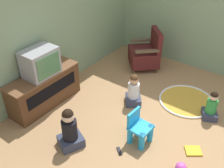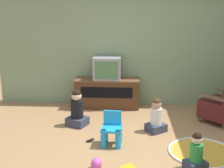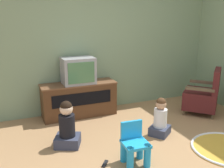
{
  "view_description": "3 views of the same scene",
  "coord_description": "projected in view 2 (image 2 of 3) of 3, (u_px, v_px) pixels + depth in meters",
  "views": [
    {
      "loc": [
        -2.95,
        -1.22,
        2.94
      ],
      "look_at": [
        -0.36,
        0.67,
        0.78
      ],
      "focal_mm": 42.0,
      "sensor_mm": 36.0,
      "label": 1
    },
    {
      "loc": [
        -0.17,
        -4.37,
        2.15
      ],
      "look_at": [
        -0.45,
        0.59,
        0.86
      ],
      "focal_mm": 50.0,
      "sensor_mm": 36.0,
      "label": 2
    },
    {
      "loc": [
        -1.82,
        -2.47,
        1.82
      ],
      "look_at": [
        -0.49,
        0.69,
        0.89
      ],
      "focal_mm": 42.0,
      "sensor_mm": 36.0,
      "label": 3
    }
  ],
  "objects": [
    {
      "name": "yellow_kid_chair",
      "position": [
        112.0,
        132.0,
        4.84
      ],
      "size": [
        0.33,
        0.32,
        0.52
      ],
      "rotation": [
        0.0,
        0.0,
        -0.06
      ],
      "color": "#1E99DB",
      "rests_on": "ground_plane"
    },
    {
      "name": "black_armchair",
      "position": [
        222.0,
        105.0,
        5.71
      ],
      "size": [
        0.84,
        0.84,
        0.86
      ],
      "rotation": [
        0.0,
        0.0,
        3.89
      ],
      "color": "brown",
      "rests_on": "ground_plane"
    },
    {
      "name": "remote_control",
      "position": [
        90.0,
        140.0,
        5.01
      ],
      "size": [
        0.13,
        0.15,
        0.02
      ],
      "rotation": [
        0.0,
        0.0,
        0.91
      ],
      "color": "black",
      "rests_on": "ground_plane"
    },
    {
      "name": "ground_plane",
      "position": [
        139.0,
        148.0,
        4.76
      ],
      "size": [
        30.0,
        30.0,
        0.0
      ],
      "primitive_type": "plane",
      "color": "#9E754C"
    },
    {
      "name": "child_watching_right",
      "position": [
        156.0,
        117.0,
        5.33
      ],
      "size": [
        0.4,
        0.4,
        0.6
      ],
      "rotation": [
        0.0,
        0.0,
        0.64
      ],
      "color": "#33384C",
      "rests_on": "ground_plane"
    },
    {
      "name": "toy_ball",
      "position": [
        97.0,
        164.0,
        4.16
      ],
      "size": [
        0.15,
        0.15,
        0.15
      ],
      "color": "#CC4CB2",
      "rests_on": "ground_plane"
    },
    {
      "name": "child_watching_left",
      "position": [
        77.0,
        110.0,
        5.6
      ],
      "size": [
        0.43,
        0.41,
        0.67
      ],
      "rotation": [
        0.0,
        0.0,
        -0.42
      ],
      "color": "#33384C",
      "rests_on": "ground_plane"
    },
    {
      "name": "tv_cabinet",
      "position": [
        107.0,
        93.0,
        6.58
      ],
      "size": [
        1.35,
        0.44,
        0.62
      ],
      "color": "#4C2D19",
      "rests_on": "ground_plane"
    },
    {
      "name": "play_mat",
      "position": [
        202.0,
        152.0,
        4.62
      ],
      "size": [
        1.0,
        1.0,
        0.04
      ],
      "color": "gold",
      "rests_on": "ground_plane"
    },
    {
      "name": "child_watching_center",
      "position": [
        196.0,
        154.0,
        4.12
      ],
      "size": [
        0.34,
        0.33,
        0.52
      ],
      "rotation": [
        0.0,
        0.0,
        0.5
      ],
      "color": "#33384C",
      "rests_on": "ground_plane"
    },
    {
      "name": "television",
      "position": [
        107.0,
        68.0,
        6.43
      ],
      "size": [
        0.56,
        0.41,
        0.46
      ],
      "color": "#939399",
      "rests_on": "tv_cabinet"
    },
    {
      "name": "wall_back",
      "position": [
        122.0,
        38.0,
        6.57
      ],
      "size": [
        5.34,
        0.12,
        2.88
      ],
      "color": "gray",
      "rests_on": "ground_plane"
    }
  ]
}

